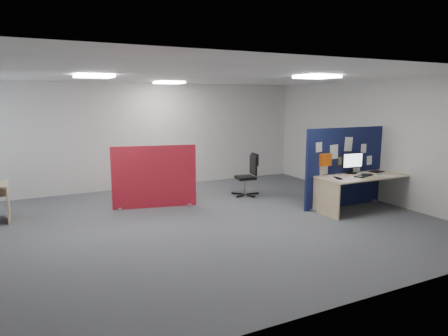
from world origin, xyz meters
name	(u,v)px	position (x,y,z in m)	size (l,w,h in m)	color
floor	(190,225)	(0.00, 0.00, 0.00)	(9.00, 9.00, 0.00)	#4B4D52
ceiling	(188,75)	(0.00, 0.00, 2.70)	(9.00, 7.00, 0.02)	white
wall_back	(139,136)	(0.00, 3.50, 1.35)	(9.00, 0.02, 2.70)	silver
wall_front	(316,193)	(0.00, -3.50, 1.35)	(9.00, 0.02, 2.70)	silver
wall_right	(373,141)	(4.50, 0.00, 1.35)	(0.02, 7.00, 2.70)	silver
ceiling_lights	(192,79)	(0.33, 0.67, 2.67)	(4.10, 4.10, 0.04)	white
navy_divider	(344,167)	(3.46, -0.23, 0.85)	(2.06, 0.30, 1.70)	#0F1039
main_desk	(360,183)	(3.58, -0.58, 0.57)	(1.94, 0.86, 0.73)	tan
monitor_main	(352,162)	(3.54, -0.38, 0.98)	(0.51, 0.21, 0.44)	black
keyboard	(363,176)	(3.54, -0.71, 0.74)	(0.45, 0.18, 0.03)	black
mouse	(379,174)	(3.92, -0.75, 0.74)	(0.10, 0.06, 0.03)	#9D9CA2
paper_tray	(377,172)	(4.18, -0.47, 0.74)	(0.28, 0.22, 0.01)	black
red_divider	(154,177)	(-0.23, 1.46, 0.65)	(1.74, 0.44, 1.33)	maroon
office_chair	(249,172)	(2.12, 1.50, 0.56)	(0.65, 0.65, 0.99)	black
desk_papers	(352,176)	(3.32, -0.63, 0.73)	(1.38, 0.85, 0.00)	white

